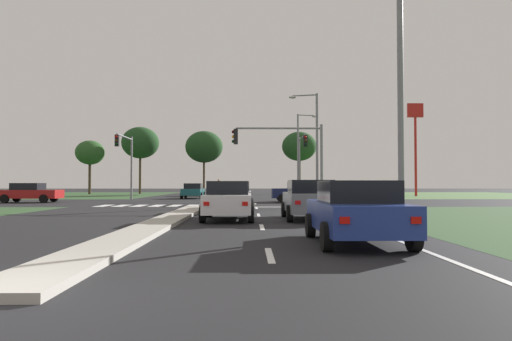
% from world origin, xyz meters
% --- Properties ---
extents(ground_plane, '(200.00, 200.00, 0.00)m').
position_xyz_m(ground_plane, '(0.00, 30.00, 0.00)').
color(ground_plane, black).
extents(grass_verge_far_left, '(35.00, 35.00, 0.01)m').
position_xyz_m(grass_verge_far_left, '(-25.50, 54.50, 0.00)').
color(grass_verge_far_left, '#2D4C28').
rests_on(grass_verge_far_left, ground).
extents(grass_verge_far_right, '(35.00, 35.00, 0.01)m').
position_xyz_m(grass_verge_far_right, '(25.50, 54.50, 0.00)').
color(grass_verge_far_right, '#476B38').
rests_on(grass_verge_far_right, ground).
extents(median_island_near, '(1.20, 22.00, 0.14)m').
position_xyz_m(median_island_near, '(0.00, 11.00, 0.07)').
color(median_island_near, '#ADA89E').
rests_on(median_island_near, ground).
extents(median_island_far, '(1.20, 36.00, 0.14)m').
position_xyz_m(median_island_far, '(0.00, 55.00, 0.07)').
color(median_island_far, gray).
rests_on(median_island_far, ground).
extents(lane_dash_near, '(0.14, 2.00, 0.01)m').
position_xyz_m(lane_dash_near, '(3.50, 3.79, 0.01)').
color(lane_dash_near, silver).
rests_on(lane_dash_near, ground).
extents(lane_dash_second, '(0.14, 2.00, 0.01)m').
position_xyz_m(lane_dash_second, '(3.50, 9.79, 0.01)').
color(lane_dash_second, silver).
rests_on(lane_dash_second, ground).
extents(lane_dash_third, '(0.14, 2.00, 0.01)m').
position_xyz_m(lane_dash_third, '(3.50, 15.79, 0.01)').
color(lane_dash_third, silver).
rests_on(lane_dash_third, ground).
extents(lane_dash_fourth, '(0.14, 2.00, 0.01)m').
position_xyz_m(lane_dash_fourth, '(3.50, 21.79, 0.01)').
color(lane_dash_fourth, silver).
rests_on(lane_dash_fourth, ground).
extents(lane_dash_fifth, '(0.14, 2.00, 0.01)m').
position_xyz_m(lane_dash_fifth, '(3.50, 27.79, 0.01)').
color(lane_dash_fifth, silver).
rests_on(lane_dash_fifth, ground).
extents(edge_line_right, '(0.14, 24.00, 0.01)m').
position_xyz_m(edge_line_right, '(6.85, 12.00, 0.01)').
color(edge_line_right, silver).
rests_on(edge_line_right, ground).
extents(stop_bar_near, '(6.40, 0.50, 0.01)m').
position_xyz_m(stop_bar_near, '(3.80, 23.00, 0.01)').
color(stop_bar_near, silver).
rests_on(stop_bar_near, ground).
extents(crosswalk_bar_near, '(0.70, 2.80, 0.01)m').
position_xyz_m(crosswalk_bar_near, '(-6.40, 24.80, 0.01)').
color(crosswalk_bar_near, silver).
rests_on(crosswalk_bar_near, ground).
extents(crosswalk_bar_second, '(0.70, 2.80, 0.01)m').
position_xyz_m(crosswalk_bar_second, '(-5.25, 24.80, 0.01)').
color(crosswalk_bar_second, silver).
rests_on(crosswalk_bar_second, ground).
extents(crosswalk_bar_third, '(0.70, 2.80, 0.01)m').
position_xyz_m(crosswalk_bar_third, '(-4.10, 24.80, 0.01)').
color(crosswalk_bar_third, silver).
rests_on(crosswalk_bar_third, ground).
extents(crosswalk_bar_fourth, '(0.70, 2.80, 0.01)m').
position_xyz_m(crosswalk_bar_fourth, '(-2.95, 24.80, 0.01)').
color(crosswalk_bar_fourth, silver).
rests_on(crosswalk_bar_fourth, ground).
extents(crosswalk_bar_fifth, '(0.70, 2.80, 0.01)m').
position_xyz_m(crosswalk_bar_fifth, '(-1.80, 24.80, 0.01)').
color(crosswalk_bar_fifth, silver).
rests_on(crosswalk_bar_fifth, ground).
extents(crosswalk_bar_sixth, '(0.70, 2.80, 0.01)m').
position_xyz_m(crosswalk_bar_sixth, '(-0.65, 24.80, 0.01)').
color(crosswalk_bar_sixth, silver).
rests_on(crosswalk_bar_sixth, ground).
extents(car_silver_near, '(1.96, 4.34, 1.56)m').
position_xyz_m(car_silver_near, '(2.30, 18.84, 0.80)').
color(car_silver_near, '#B7B7BC').
rests_on(car_silver_near, ground).
extents(car_navy_second, '(4.15, 1.96, 1.59)m').
position_xyz_m(car_navy_second, '(6.91, 30.82, 0.81)').
color(car_navy_second, '#161E47').
rests_on(car_navy_second, ground).
extents(car_grey_third, '(2.09, 4.46, 1.59)m').
position_xyz_m(car_grey_third, '(5.53, 13.18, 0.81)').
color(car_grey_third, slate).
rests_on(car_grey_third, ground).
extents(car_white_fourth, '(2.00, 4.47, 1.54)m').
position_xyz_m(car_white_fourth, '(2.25, 12.92, 0.79)').
color(car_white_fourth, silver).
rests_on(car_white_fourth, ground).
extents(car_teal_fifth, '(2.05, 4.35, 1.47)m').
position_xyz_m(car_teal_fifth, '(-2.41, 39.79, 0.75)').
color(car_teal_fifth, '#19565B').
rests_on(car_teal_fifth, ground).
extents(car_blue_sixth, '(2.07, 4.24, 1.52)m').
position_xyz_m(car_blue_sixth, '(5.66, 5.57, 0.78)').
color(car_blue_sixth, navy).
rests_on(car_blue_sixth, ground).
extents(car_black_seventh, '(4.33, 2.06, 1.61)m').
position_xyz_m(car_black_seventh, '(13.26, 32.03, 0.82)').
color(car_black_seventh, black).
rests_on(car_black_seventh, ground).
extents(car_red_eighth, '(4.57, 2.05, 1.49)m').
position_xyz_m(car_red_eighth, '(-13.76, 30.23, 0.76)').
color(car_red_eighth, '#A31919').
rests_on(car_red_eighth, ground).
extents(traffic_signal_far_left, '(0.32, 5.02, 5.69)m').
position_xyz_m(traffic_signal_far_left, '(-7.60, 34.79, 3.94)').
color(traffic_signal_far_left, gray).
rests_on(traffic_signal_far_left, ground).
extents(traffic_signal_near_right, '(5.72, 0.32, 5.16)m').
position_xyz_m(traffic_signal_near_right, '(5.40, 23.40, 3.63)').
color(traffic_signal_near_right, gray).
rests_on(traffic_signal_near_right, ground).
extents(traffic_signal_far_right, '(0.32, 5.09, 5.67)m').
position_xyz_m(traffic_signal_far_right, '(7.60, 34.76, 3.93)').
color(traffic_signal_far_right, gray).
rests_on(traffic_signal_far_right, ground).
extents(street_lamp_near, '(0.86, 2.16, 9.94)m').
position_xyz_m(street_lamp_near, '(8.09, 9.59, 5.52)').
color(street_lamp_near, gray).
rests_on(street_lamp_near, ground).
extents(street_lamp_second, '(2.17, 0.73, 8.19)m').
position_xyz_m(street_lamp_second, '(7.94, 29.01, 4.62)').
color(street_lamp_second, gray).
rests_on(street_lamp_second, ground).
extents(street_lamp_third, '(2.16, 0.64, 8.70)m').
position_xyz_m(street_lamp_third, '(8.31, 42.71, 4.87)').
color(street_lamp_third, gray).
rests_on(street_lamp_third, ground).
extents(pedestrian_at_median, '(0.34, 0.34, 1.77)m').
position_xyz_m(pedestrian_at_median, '(0.01, 40.85, 1.22)').
color(pedestrian_at_median, maroon).
rests_on(pedestrian_at_median, median_island_far).
extents(fastfood_pole_sign, '(1.80, 0.40, 10.65)m').
position_xyz_m(fastfood_pole_sign, '(22.10, 47.32, 7.83)').
color(fastfood_pole_sign, red).
rests_on(fastfood_pole_sign, ground).
extents(treeline_near, '(3.92, 3.92, 7.38)m').
position_xyz_m(treeline_near, '(-18.90, 58.62, 5.68)').
color(treeline_near, '#423323').
rests_on(treeline_near, ground).
extents(treeline_second, '(5.18, 5.18, 9.37)m').
position_xyz_m(treeline_second, '(-12.23, 59.59, 7.15)').
color(treeline_second, '#423323').
rests_on(treeline_second, ground).
extents(treeline_third, '(5.11, 5.11, 8.66)m').
position_xyz_m(treeline_third, '(-3.17, 58.18, 6.47)').
color(treeline_third, '#423323').
rests_on(treeline_third, ground).
extents(treeline_fourth, '(4.87, 4.87, 8.80)m').
position_xyz_m(treeline_fourth, '(10.12, 60.18, 6.69)').
color(treeline_fourth, '#423323').
rests_on(treeline_fourth, ground).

